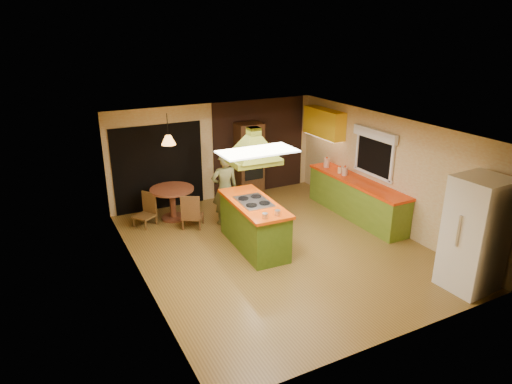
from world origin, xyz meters
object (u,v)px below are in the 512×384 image
canister_large (327,163)px  dining_table (172,197)px  wall_oven (249,161)px  kitchen_island (254,224)px  man (225,189)px  refrigerator (475,234)px

canister_large → dining_table: bearing=169.7°
wall_oven → canister_large: (1.60, -1.19, 0.04)m
wall_oven → kitchen_island: bearing=-111.5°
wall_oven → dining_table: size_ratio=1.96×
kitchen_island → canister_large: bearing=29.9°
man → canister_large: bearing=-170.4°
refrigerator → dining_table: bearing=122.2°
dining_table → wall_oven: bearing=12.4°
wall_oven → refrigerator: bearing=-73.0°
man → dining_table: 1.31m
refrigerator → kitchen_island: bearing=127.8°
dining_table → refrigerator: bearing=-54.8°
wall_oven → canister_large: 1.99m
refrigerator → canister_large: 4.51m
refrigerator → dining_table: size_ratio=1.99×
man → canister_large: man is taller
kitchen_island → wall_oven: bearing=68.1°
dining_table → kitchen_island: bearing=-64.2°
man → refrigerator: bearing=128.8°
kitchen_island → refrigerator: 4.06m
wall_oven → canister_large: bearing=-33.6°
refrigerator → canister_large: refrigerator is taller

